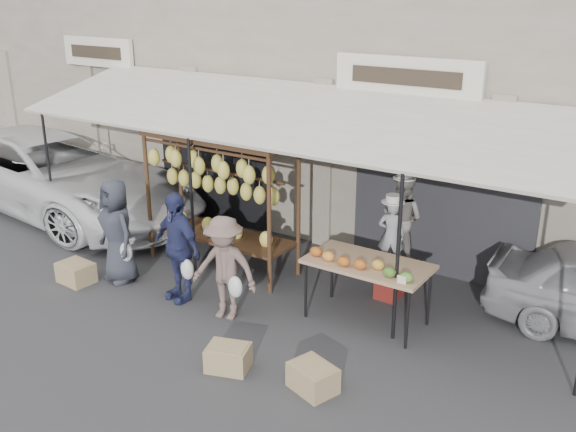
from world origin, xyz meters
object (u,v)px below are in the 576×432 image
(vendor_left, at_px, (391,235))
(customer_right, at_px, (225,268))
(produce_table, at_px, (366,265))
(crate_near_a, at_px, (228,358))
(customer_mid, at_px, (177,247))
(vendor_right, at_px, (402,219))
(customer_left, at_px, (117,231))
(crate_far, at_px, (76,273))
(van, at_px, (46,154))
(crate_near_b, at_px, (313,378))
(banana_rack, at_px, (218,177))

(vendor_left, height_order, customer_right, vendor_left)
(produce_table, bearing_deg, crate_near_a, -113.59)
(vendor_left, bearing_deg, customer_mid, 14.62)
(crate_near_a, bearing_deg, customer_right, 130.04)
(vendor_left, distance_m, customer_mid, 3.15)
(vendor_right, relative_size, customer_left, 0.80)
(vendor_left, relative_size, crate_far, 2.01)
(customer_right, xyz_separation_m, van, (-6.20, 1.78, 0.38))
(produce_table, height_order, crate_far, produce_table)
(customer_mid, distance_m, crate_near_a, 2.21)
(customer_right, distance_m, crate_near_b, 2.20)
(banana_rack, distance_m, vendor_left, 2.93)
(van, bearing_deg, vendor_left, -84.20)
(customer_left, distance_m, customer_mid, 1.24)
(vendor_right, height_order, crate_far, vendor_right)
(customer_left, bearing_deg, vendor_right, 44.83)
(produce_table, height_order, crate_near_b, produce_table)
(customer_right, bearing_deg, vendor_left, 36.57)
(customer_left, xyz_separation_m, crate_near_a, (3.04, -1.05, -0.68))
(customer_mid, bearing_deg, crate_near_a, -19.99)
(banana_rack, height_order, customer_left, banana_rack)
(vendor_right, bearing_deg, crate_near_b, 100.22)
(vendor_left, bearing_deg, crate_near_a, 54.82)
(crate_near_b, xyz_separation_m, crate_far, (-4.66, 0.38, 0.00))
(vendor_right, distance_m, van, 7.88)
(produce_table, xyz_separation_m, vendor_left, (-0.04, 0.88, 0.14))
(customer_mid, relative_size, customer_right, 1.10)
(produce_table, xyz_separation_m, vendor_right, (-0.05, 1.26, 0.28))
(banana_rack, distance_m, crate_near_a, 3.40)
(produce_table, xyz_separation_m, customer_left, (-3.89, -0.91, -0.04))
(produce_table, distance_m, vendor_left, 0.89)
(customer_mid, xyz_separation_m, van, (-5.26, 1.71, 0.31))
(banana_rack, height_order, crate_near_a, banana_rack)
(produce_table, bearing_deg, crate_near_b, -82.20)
(vendor_right, relative_size, customer_mid, 0.80)
(banana_rack, distance_m, customer_right, 1.93)
(produce_table, distance_m, customer_right, 1.96)
(vendor_right, height_order, customer_left, vendor_right)
(crate_far, xyz_separation_m, van, (-3.50, 2.21, 0.98))
(crate_near_a, relative_size, crate_near_b, 0.96)
(vendor_left, distance_m, crate_near_a, 3.08)
(customer_right, height_order, crate_near_b, customer_right)
(produce_table, relative_size, van, 0.31)
(customer_left, xyz_separation_m, van, (-4.02, 1.75, 0.31))
(vendor_right, bearing_deg, crate_near_a, 80.67)
(customer_mid, bearing_deg, customer_left, -167.07)
(produce_table, height_order, van, van)
(banana_rack, height_order, vendor_right, banana_rack)
(vendor_left, relative_size, customer_right, 0.72)
(vendor_left, bearing_deg, vendor_right, -107.40)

